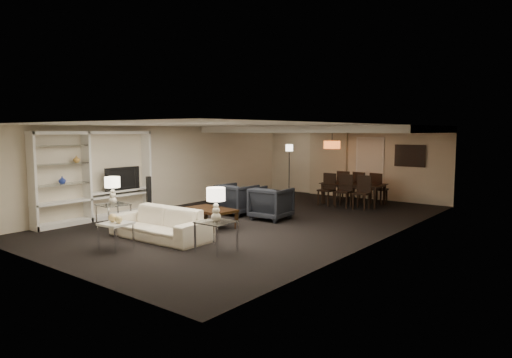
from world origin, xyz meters
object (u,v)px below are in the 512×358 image
Objects in this scene: sofa at (159,224)px; coffee_table at (211,218)px; pendant_light at (332,145)px; floor_lamp at (289,170)px; armchair_right at (271,203)px; table_lamp_left at (113,191)px; chair_nm at (343,191)px; side_table_left at (113,216)px; chair_fm at (362,187)px; dining_table at (353,194)px; vase_amber at (76,159)px; chair_nl at (326,189)px; side_table_right at (216,237)px; television at (120,178)px; table_lamp_right at (216,205)px; marble_table at (116,236)px; armchair_left at (237,199)px; chair_fr at (379,188)px; floor_speaker at (149,196)px; chair_nr at (361,193)px; vase_blue at (62,180)px; chair_fl at (345,186)px.

sofa is 1.60m from coffee_table.
pendant_light reaches higher than floor_lamp.
table_lamp_left is at bearing 51.25° from armchair_right.
table_lamp_left is 0.66× the size of chair_nm.
armchair_right reaches higher than side_table_left.
coffee_table is 1.27× the size of chair_fm.
pendant_light reaches higher than dining_table.
vase_amber reaches higher than chair_nl.
television is at bearing 166.87° from side_table_right.
side_table_right is 0.63m from table_lamp_right.
dining_table is (1.18, 8.03, 0.07)m from marble_table.
pendant_light is at bearing -110.37° from armchair_left.
chair_nm is (0.58, 2.98, 0.07)m from armchair_right.
television is 1.07× the size of chair_nl.
armchair_left is at bearing 68.77° from chair_fr.
coffee_table is at bearing 85.58° from chair_fm.
floor_speaker reaches higher than chair_nl.
chair_nr and chair_fm have the same top height.
side_table_right is at bearing 0.00° from table_lamp_right.
pendant_light reaches higher than table_lamp_right.
side_table_right is 0.63× the size of chair_fm.
vase_blue is 0.10× the size of floor_lamp.
chair_fm is at bearing 93.92° from table_lamp_right.
armchair_left is 0.87× the size of floor_speaker.
chair_nm is (4.13, 6.45, -1.14)m from vase_amber.
side_table_left is 6.91m from chair_nm.
side_table_left is at bearing -89.61° from floor_lamp.
coffee_table is 1.27× the size of chair_nm.
floor_lamp reaches higher than television.
sofa is 3.53× the size of table_lamp_right.
floor_speaker is at bearing 74.90° from vase_amber.
table_lamp_left reaches higher than armchair_right.
sofa is 7.67m from chair_fm.
armchair_right is 0.94× the size of chair_fl.
chair_nr is 1.77m from chair_fl.
floor_speaker reaches higher than armchair_left.
chair_fl is at bearing 65.52° from vase_amber.
chair_nr is (4.73, 6.86, -0.64)m from vase_blue.
floor_speaker is (-0.75, 1.67, 0.25)m from side_table_left.
chair_fr is (0.08, 7.58, -0.42)m from table_lamp_right.
pendant_light is at bearing 62.81° from vase_blue.
chair_nr is (3.48, 6.28, 0.21)m from side_table_left.
sofa is 1.70m from side_table_right.
pendant_light is 1.43m from chair_nl.
vase_amber is 7.75m from chair_nm.
marble_table is at bearing 99.22° from armchair_left.
vase_amber is at bearing -118.59° from pendant_light.
pendant_light is 0.51× the size of chair_nm.
vase_blue is 0.18× the size of chair_fm.
armchair_right is 4.94m from floor_lamp.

